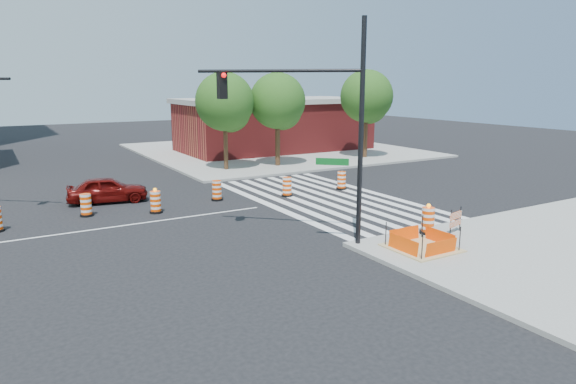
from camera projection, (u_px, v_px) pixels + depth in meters
name	position (u px, v px, depth m)	size (l,w,h in m)	color
ground	(107.00, 228.00, 21.43)	(120.00, 120.00, 0.00)	black
sidewalk_ne	(275.00, 150.00, 45.51)	(22.00, 22.00, 0.15)	gray
crosswalk_east	(324.00, 198.00, 26.87)	(6.75, 13.50, 0.01)	silver
lane_centerline	(107.00, 228.00, 21.43)	(14.00, 0.12, 0.01)	silver
excavation_pit	(422.00, 247.00, 18.27)	(2.20, 2.20, 0.90)	tan
brick_storefront	(274.00, 125.00, 45.05)	(16.50, 8.50, 4.60)	maroon
red_coupe	(107.00, 190.00, 25.86)	(1.56, 3.89, 1.32)	#550907
signal_pole_se	(314.00, 112.00, 18.26)	(4.56, 4.19, 8.01)	black
pit_drum	(428.00, 221.00, 20.01)	(0.61, 0.61, 1.21)	black
barricade	(456.00, 219.00, 20.11)	(0.83, 0.24, 1.00)	#F14605
tree_north_c	(225.00, 105.00, 34.17)	(3.92, 3.92, 6.66)	#382314
tree_north_d	(278.00, 104.00, 35.83)	(3.93, 3.91, 6.65)	#382314
tree_north_e	(367.00, 99.00, 39.88)	(4.09, 4.09, 6.95)	#382314
median_drum_3	(86.00, 206.00, 23.23)	(0.60, 0.60, 1.02)	black
median_drum_4	(156.00, 203.00, 23.80)	(0.60, 0.60, 1.18)	black
median_drum_5	(217.00, 191.00, 26.35)	(0.60, 0.60, 1.02)	black
median_drum_6	(287.00, 187.00, 27.27)	(0.60, 0.60, 1.02)	black
median_drum_7	(342.00, 181.00, 29.04)	(0.60, 0.60, 1.02)	black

